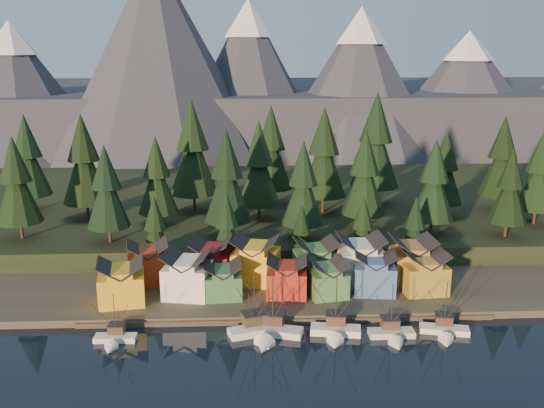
{
  "coord_description": "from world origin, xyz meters",
  "views": [
    {
      "loc": [
        -8.12,
        -90.9,
        51.78
      ],
      "look_at": [
        -2.26,
        30.0,
        19.72
      ],
      "focal_mm": 40.0,
      "sensor_mm": 36.0,
      "label": 1
    }
  ],
  "objects_px": {
    "boat_3": "(270,325)",
    "boat_4": "(336,323)",
    "house_front_0": "(121,281)",
    "house_back_1": "(211,260)",
    "house_front_1": "(187,273)",
    "boat_2": "(258,324)",
    "boat_0": "(114,333)",
    "house_back_0": "(148,262)",
    "boat_5": "(393,327)",
    "boat_6": "(445,325)"
  },
  "relations": [
    {
      "from": "boat_2",
      "to": "boat_3",
      "type": "bearing_deg",
      "value": -27.46
    },
    {
      "from": "boat_3",
      "to": "house_front_1",
      "type": "height_order",
      "value": "boat_3"
    },
    {
      "from": "boat_0",
      "to": "boat_4",
      "type": "xyz_separation_m",
      "value": [
        39.93,
        0.72,
        0.61
      ]
    },
    {
      "from": "house_front_0",
      "to": "house_back_0",
      "type": "relative_size",
      "value": 1.01
    },
    {
      "from": "boat_6",
      "to": "house_front_0",
      "type": "relative_size",
      "value": 1.07
    },
    {
      "from": "boat_0",
      "to": "boat_3",
      "type": "xyz_separation_m",
      "value": [
        28.02,
        0.88,
        0.4
      ]
    },
    {
      "from": "boat_2",
      "to": "house_front_1",
      "type": "bearing_deg",
      "value": 113.82
    },
    {
      "from": "boat_3",
      "to": "boat_6",
      "type": "xyz_separation_m",
      "value": [
        32.05,
        -0.72,
        -0.28
      ]
    },
    {
      "from": "boat_4",
      "to": "boat_6",
      "type": "distance_m",
      "value": 20.15
    },
    {
      "from": "boat_0",
      "to": "boat_4",
      "type": "height_order",
      "value": "boat_4"
    },
    {
      "from": "boat_5",
      "to": "house_back_1",
      "type": "xyz_separation_m",
      "value": [
        -33.96,
        25.59,
        4.18
      ]
    },
    {
      "from": "boat_3",
      "to": "boat_4",
      "type": "distance_m",
      "value": 11.92
    },
    {
      "from": "boat_3",
      "to": "boat_6",
      "type": "bearing_deg",
      "value": 14.69
    },
    {
      "from": "house_front_1",
      "to": "house_back_0",
      "type": "bearing_deg",
      "value": 151.48
    },
    {
      "from": "boat_2",
      "to": "boat_3",
      "type": "height_order",
      "value": "boat_3"
    },
    {
      "from": "boat_2",
      "to": "boat_5",
      "type": "relative_size",
      "value": 1.15
    },
    {
      "from": "boat_4",
      "to": "boat_3",
      "type": "bearing_deg",
      "value": -171.42
    },
    {
      "from": "boat_0",
      "to": "boat_2",
      "type": "bearing_deg",
      "value": 5.37
    },
    {
      "from": "house_front_1",
      "to": "boat_2",
      "type": "bearing_deg",
      "value": -38.17
    },
    {
      "from": "boat_2",
      "to": "house_front_1",
      "type": "height_order",
      "value": "boat_2"
    },
    {
      "from": "boat_0",
      "to": "house_front_1",
      "type": "distance_m",
      "value": 21.21
    },
    {
      "from": "house_back_0",
      "to": "house_front_1",
      "type": "bearing_deg",
      "value": -50.04
    },
    {
      "from": "boat_2",
      "to": "boat_6",
      "type": "xyz_separation_m",
      "value": [
        34.37,
        -1.12,
        -0.42
      ]
    },
    {
      "from": "boat_5",
      "to": "house_back_1",
      "type": "bearing_deg",
      "value": 142.69
    },
    {
      "from": "boat_4",
      "to": "house_front_1",
      "type": "height_order",
      "value": "boat_4"
    },
    {
      "from": "house_front_0",
      "to": "house_back_0",
      "type": "bearing_deg",
      "value": 60.45
    },
    {
      "from": "boat_2",
      "to": "boat_3",
      "type": "xyz_separation_m",
      "value": [
        2.32,
        -0.4,
        -0.14
      ]
    },
    {
      "from": "boat_0",
      "to": "house_back_1",
      "type": "height_order",
      "value": "house_back_1"
    },
    {
      "from": "boat_6",
      "to": "house_front_1",
      "type": "bearing_deg",
      "value": 173.85
    },
    {
      "from": "house_front_0",
      "to": "house_back_1",
      "type": "relative_size",
      "value": 1.05
    },
    {
      "from": "boat_2",
      "to": "house_front_0",
      "type": "relative_size",
      "value": 1.26
    },
    {
      "from": "boat_2",
      "to": "house_front_1",
      "type": "xyz_separation_m",
      "value": [
        -13.94,
        15.79,
        3.97
      ]
    },
    {
      "from": "boat_2",
      "to": "house_back_0",
      "type": "bearing_deg",
      "value": 117.26
    },
    {
      "from": "boat_5",
      "to": "boat_0",
      "type": "bearing_deg",
      "value": 178.87
    },
    {
      "from": "boat_0",
      "to": "house_front_0",
      "type": "height_order",
      "value": "house_front_0"
    },
    {
      "from": "house_front_1",
      "to": "house_back_1",
      "type": "distance_m",
      "value": 9.0
    },
    {
      "from": "boat_0",
      "to": "boat_4",
      "type": "bearing_deg",
      "value": 3.55
    },
    {
      "from": "house_back_1",
      "to": "boat_2",
      "type": "bearing_deg",
      "value": -59.38
    },
    {
      "from": "boat_6",
      "to": "house_back_0",
      "type": "relative_size",
      "value": 1.09
    },
    {
      "from": "boat_6",
      "to": "boat_3",
      "type": "bearing_deg",
      "value": -168.15
    },
    {
      "from": "boat_5",
      "to": "house_front_0",
      "type": "relative_size",
      "value": 1.09
    },
    {
      "from": "house_front_1",
      "to": "boat_0",
      "type": "bearing_deg",
      "value": -114.18
    },
    {
      "from": "boat_3",
      "to": "boat_5",
      "type": "xyz_separation_m",
      "value": [
        22.17,
        -1.59,
        -0.15
      ]
    },
    {
      "from": "house_back_1",
      "to": "boat_3",
      "type": "bearing_deg",
      "value": -55.08
    },
    {
      "from": "house_front_1",
      "to": "house_back_1",
      "type": "bearing_deg",
      "value": 70.58
    },
    {
      "from": "boat_6",
      "to": "house_front_0",
      "type": "bearing_deg",
      "value": -179.81
    },
    {
      "from": "house_back_1",
      "to": "boat_0",
      "type": "bearing_deg",
      "value": -114.37
    },
    {
      "from": "boat_0",
      "to": "house_back_1",
      "type": "relative_size",
      "value": 1.03
    },
    {
      "from": "house_back_0",
      "to": "boat_0",
      "type": "bearing_deg",
      "value": -107.42
    },
    {
      "from": "boat_3",
      "to": "boat_0",
      "type": "bearing_deg",
      "value": -162.23
    }
  ]
}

